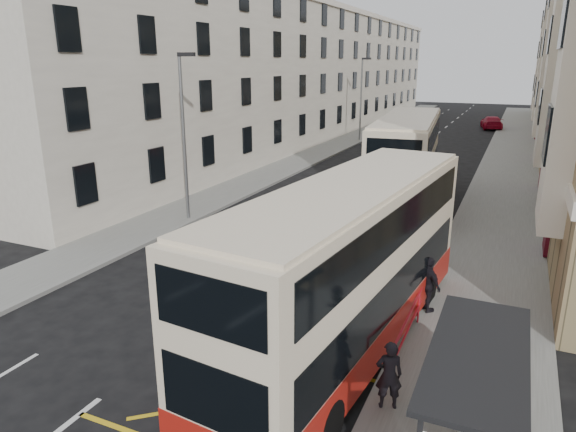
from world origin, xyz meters
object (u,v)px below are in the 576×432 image
at_px(street_lamp_near, 184,129).
at_px(double_decker_rear, 406,160).
at_px(white_van, 394,137).
at_px(car_dark, 417,113).
at_px(pedestrian_mid, 466,345).
at_px(car_red, 492,123).
at_px(bus_shelter, 481,401).
at_px(pedestrian_near, 389,375).
at_px(pedestrian_far, 428,285).
at_px(double_decker_front, 350,267).
at_px(street_lamp_far, 362,95).
at_px(car_silver, 420,120).

height_order(street_lamp_near, double_decker_rear, street_lamp_near).
relative_size(white_van, car_dark, 1.23).
relative_size(pedestrian_mid, car_dark, 0.35).
bearing_deg(car_red, white_van, 56.03).
bearing_deg(car_red, street_lamp_near, 66.36).
bearing_deg(bus_shelter, pedestrian_mid, 97.84).
distance_m(bus_shelter, street_lamp_near, 19.38).
relative_size(double_decker_rear, pedestrian_near, 7.58).
bearing_deg(car_red, pedestrian_far, 81.71).
distance_m(street_lamp_near, double_decker_front, 13.91).
bearing_deg(pedestrian_far, bus_shelter, 146.37).
xyz_separation_m(street_lamp_far, double_decker_rear, (9.20, -22.37, -2.13)).
distance_m(street_lamp_far, pedestrian_far, 37.76).
bearing_deg(pedestrian_near, pedestrian_mid, -146.07).
relative_size(double_decker_front, pedestrian_mid, 7.67).
relative_size(double_decker_front, white_van, 2.19).
relative_size(bus_shelter, car_red, 0.80).
xyz_separation_m(white_van, car_silver, (-0.66, 17.63, -0.07)).
distance_m(double_decker_front, car_red, 54.33).
height_order(street_lamp_near, car_silver, street_lamp_near).
distance_m(pedestrian_near, car_red, 56.65).
relative_size(bus_shelter, pedestrian_near, 2.56).
xyz_separation_m(pedestrian_mid, car_red, (-2.60, 54.54, -0.17)).
bearing_deg(pedestrian_mid, street_lamp_near, 123.16).
relative_size(double_decker_front, pedestrian_near, 7.31).
relative_size(car_silver, car_dark, 0.92).
bearing_deg(street_lamp_near, street_lamp_far, 90.00).
height_order(double_decker_front, pedestrian_far, double_decker_front).
height_order(car_silver, car_red, car_red).
relative_size(street_lamp_far, pedestrian_mid, 5.06).
xyz_separation_m(street_lamp_near, pedestrian_mid, (14.15, -8.46, -3.70)).
height_order(street_lamp_far, pedestrian_mid, street_lamp_far).
height_order(bus_shelter, street_lamp_near, street_lamp_near).
xyz_separation_m(street_lamp_near, double_decker_front, (11.01, -8.21, -2.22)).
xyz_separation_m(street_lamp_far, car_red, (11.55, 16.09, -3.87)).
height_order(pedestrian_mid, pedestrian_far, pedestrian_far).
relative_size(street_lamp_far, pedestrian_near, 4.82).
bearing_deg(pedestrian_mid, white_van, 79.67).
distance_m(bus_shelter, double_decker_front, 5.58).
relative_size(double_decker_front, car_dark, 2.70).
bearing_deg(white_van, car_red, 75.48).
height_order(street_lamp_near, white_van, street_lamp_near).
relative_size(street_lamp_far, car_dark, 1.78).
xyz_separation_m(street_lamp_far, car_dark, (1.15, 24.64, -3.90)).
xyz_separation_m(double_decker_front, pedestrian_far, (1.69, 2.83, -1.37)).
height_order(pedestrian_far, car_dark, pedestrian_far).
bearing_deg(car_dark, pedestrian_near, -70.66).
bearing_deg(pedestrian_far, pedestrian_mid, 155.76).
relative_size(bus_shelter, street_lamp_far, 0.53).
distance_m(street_lamp_far, pedestrian_mid, 41.15).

